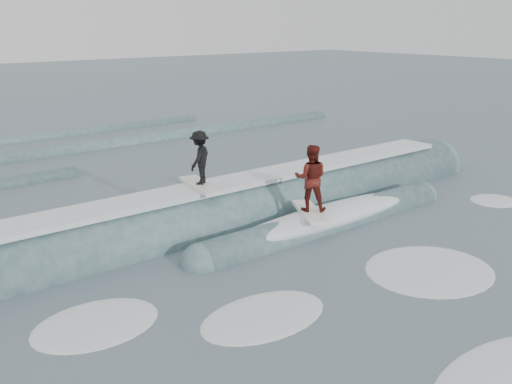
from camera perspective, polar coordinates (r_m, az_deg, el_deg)
ground at (r=13.61m, az=12.96°, el=-9.03°), size 160.00×160.00×0.00m
breaking_wave at (r=17.38m, az=-0.81°, el=-2.69°), size 22.50×3.96×2.37m
surfer_black at (r=16.23m, az=-5.64°, el=3.14°), size 1.14×2.06×1.63m
surfer_red at (r=16.04m, az=5.49°, el=1.14°), size 1.40×2.03×1.99m
whitewater at (r=13.58m, az=16.01°, el=-9.34°), size 16.09×7.86×0.10m
far_swells at (r=26.71m, az=-22.24°, el=2.90°), size 39.47×8.65×0.80m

